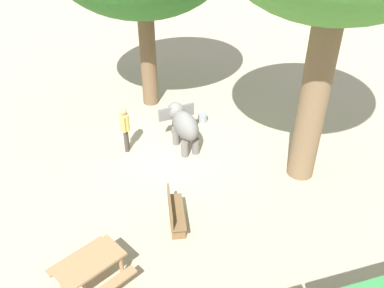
{
  "coord_description": "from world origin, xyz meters",
  "views": [
    {
      "loc": [
        2.96,
        11.09,
        7.9
      ],
      "look_at": [
        -0.06,
        1.06,
        0.8
      ],
      "focal_mm": 37.19,
      "sensor_mm": 36.0,
      "label": 1
    }
  ],
  "objects_px": {
    "wooden_bench": "(174,211)",
    "picnic_table_near": "(90,267)",
    "person_handler": "(125,126)",
    "feed_bucket": "(202,118)",
    "elephant": "(183,124)"
  },
  "relations": [
    {
      "from": "person_handler",
      "to": "feed_bucket",
      "type": "xyz_separation_m",
      "value": [
        -3.09,
        -1.09,
        -0.79
      ]
    },
    {
      "from": "elephant",
      "to": "picnic_table_near",
      "type": "height_order",
      "value": "elephant"
    },
    {
      "from": "person_handler",
      "to": "wooden_bench",
      "type": "height_order",
      "value": "person_handler"
    },
    {
      "from": "elephant",
      "to": "feed_bucket",
      "type": "bearing_deg",
      "value": -46.91
    },
    {
      "from": "wooden_bench",
      "to": "picnic_table_near",
      "type": "bearing_deg",
      "value": -50.49
    },
    {
      "from": "elephant",
      "to": "picnic_table_near",
      "type": "relative_size",
      "value": 0.98
    },
    {
      "from": "person_handler",
      "to": "feed_bucket",
      "type": "height_order",
      "value": "person_handler"
    },
    {
      "from": "feed_bucket",
      "to": "elephant",
      "type": "bearing_deg",
      "value": 50.27
    },
    {
      "from": "person_handler",
      "to": "picnic_table_near",
      "type": "relative_size",
      "value": 0.8
    },
    {
      "from": "elephant",
      "to": "person_handler",
      "type": "xyz_separation_m",
      "value": [
        1.94,
        -0.29,
        0.08
      ]
    },
    {
      "from": "person_handler",
      "to": "wooden_bench",
      "type": "xyz_separation_m",
      "value": [
        -0.67,
        3.9,
        -0.48
      ]
    },
    {
      "from": "person_handler",
      "to": "feed_bucket",
      "type": "bearing_deg",
      "value": 33.62
    },
    {
      "from": "elephant",
      "to": "picnic_table_near",
      "type": "xyz_separation_m",
      "value": [
        3.56,
        4.91,
        -0.28
      ]
    },
    {
      "from": "wooden_bench",
      "to": "picnic_table_near",
      "type": "xyz_separation_m",
      "value": [
        2.29,
        1.3,
        0.12
      ]
    },
    {
      "from": "wooden_bench",
      "to": "picnic_table_near",
      "type": "relative_size",
      "value": 0.72
    }
  ]
}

